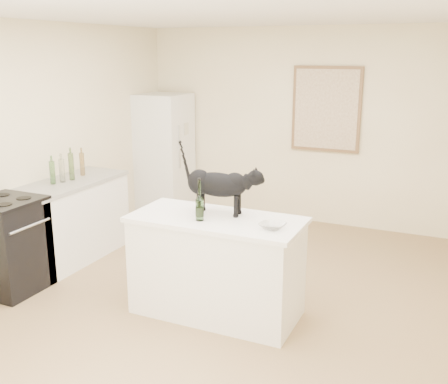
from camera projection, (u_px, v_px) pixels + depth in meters
floor at (216, 301)px, 4.99m from camera, size 5.50×5.50×0.00m
ceiling at (215, 11)px, 4.31m from camera, size 5.50×5.50×0.00m
wall_back at (304, 127)px, 7.07m from camera, size 4.50×0.00×4.50m
wall_left at (23, 148)px, 5.55m from camera, size 0.00×5.50×5.50m
island_base at (217, 268)px, 4.66m from camera, size 1.44×0.67×0.86m
island_top at (216, 220)px, 4.54m from camera, size 1.50×0.70×0.04m
left_cabinets at (71, 222)px, 5.92m from camera, size 0.60×1.40×0.86m
left_countertop at (67, 183)px, 5.81m from camera, size 0.62×1.44×0.04m
stove at (8, 246)px, 5.13m from camera, size 0.60×0.60×0.90m
fridge at (164, 154)px, 7.61m from camera, size 0.68×0.68×1.70m
artwork_frame at (326, 109)px, 6.86m from camera, size 0.90×0.03×1.10m
artwork_canvas at (326, 109)px, 6.84m from camera, size 0.82×0.00×1.02m
black_cat at (218, 188)px, 4.59m from camera, size 0.69×0.28×0.47m
wine_bottle at (199, 202)px, 4.42m from camera, size 0.08×0.08×0.32m
glass_bowl at (273, 226)px, 4.23m from camera, size 0.24×0.24×0.05m
fridge_paper at (186, 129)px, 7.44m from camera, size 0.01×0.13×0.17m
counter_bottle_cluster at (67, 168)px, 5.80m from camera, size 0.12×0.52×0.30m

